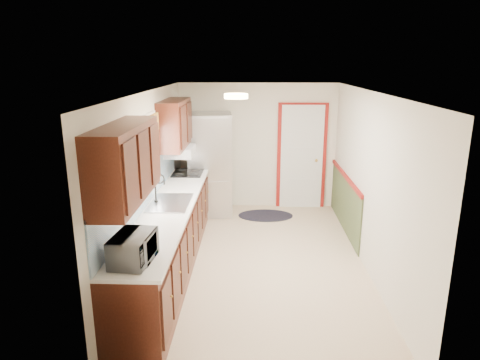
{
  "coord_description": "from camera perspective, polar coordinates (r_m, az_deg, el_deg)",
  "views": [
    {
      "loc": [
        -0.08,
        -5.62,
        2.78
      ],
      "look_at": [
        -0.26,
        0.24,
        1.15
      ],
      "focal_mm": 32.0,
      "sensor_mm": 36.0,
      "label": 1
    }
  ],
  "objects": [
    {
      "name": "rug",
      "position": [
        8.01,
        3.43,
        -4.74
      ],
      "size": [
        1.02,
        0.67,
        0.01
      ],
      "primitive_type": "ellipsoid",
      "rotation": [
        0.0,
        0.0,
        0.02
      ],
      "color": "black",
      "rests_on": "ground"
    },
    {
      "name": "microwave",
      "position": [
        4.18,
        -14.07,
        -8.46
      ],
      "size": [
        0.32,
        0.53,
        0.34
      ],
      "primitive_type": "imported",
      "rotation": [
        0.0,
        0.0,
        1.48
      ],
      "color": "white",
      "rests_on": "kitchen_run"
    },
    {
      "name": "room_shell",
      "position": [
        5.83,
        2.53,
        -0.18
      ],
      "size": [
        3.2,
        5.2,
        2.52
      ],
      "color": "beige",
      "rests_on": "ground"
    },
    {
      "name": "kitchen_run",
      "position": [
        5.79,
        -9.84,
        -4.57
      ],
      "size": [
        0.63,
        4.0,
        2.2
      ],
      "color": "#3C160D",
      "rests_on": "ground"
    },
    {
      "name": "back_wall_trim",
      "position": [
        8.12,
        9.36,
        1.86
      ],
      "size": [
        1.12,
        2.3,
        2.08
      ],
      "color": "maroon",
      "rests_on": "ground"
    },
    {
      "name": "refrigerator",
      "position": [
        7.92,
        -4.0,
        2.08
      ],
      "size": [
        0.85,
        0.82,
        1.88
      ],
      "rotation": [
        0.0,
        0.0,
        0.1
      ],
      "color": "#B7B7BC",
      "rests_on": "ground"
    },
    {
      "name": "ceiling_fixture",
      "position": [
        5.44,
        -0.53,
        11.12
      ],
      "size": [
        0.3,
        0.3,
        0.06
      ],
      "primitive_type": "cylinder",
      "color": "#FFD88C",
      "rests_on": "room_shell"
    },
    {
      "name": "cooktop",
      "position": [
        7.33,
        -6.95,
        0.97
      ],
      "size": [
        0.5,
        0.6,
        0.02
      ],
      "primitive_type": "cube",
      "color": "black",
      "rests_on": "kitchen_run"
    }
  ]
}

